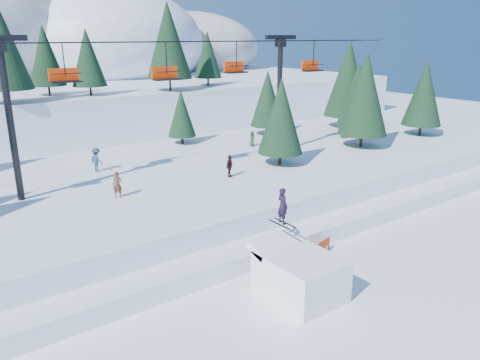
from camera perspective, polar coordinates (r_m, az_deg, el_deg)
ground at (r=23.61m, az=9.20°, el=-15.68°), size 160.00×160.00×0.00m
mid_shelf at (r=36.63m, az=-11.03°, el=-1.40°), size 70.00×22.00×2.50m
berm at (r=28.73m, az=-2.20°, el=-7.89°), size 70.00×6.00×1.10m
jump_kicker at (r=24.33m, az=7.14°, el=-11.15°), size 3.24×4.42×5.35m
chairlift at (r=35.39m, az=-10.41°, el=11.40°), size 46.00×3.21×10.28m
conifer_stand at (r=37.66m, az=-6.01°, el=8.63°), size 63.72×16.14×9.86m
distant_skiers at (r=36.49m, az=-10.99°, el=2.02°), size 30.09×8.52×1.88m
banner_near at (r=28.61m, az=9.47°, el=-8.27°), size 2.76×0.79×0.90m
banner_far at (r=32.50m, az=11.79°, el=-5.21°), size 2.86×0.07×0.90m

